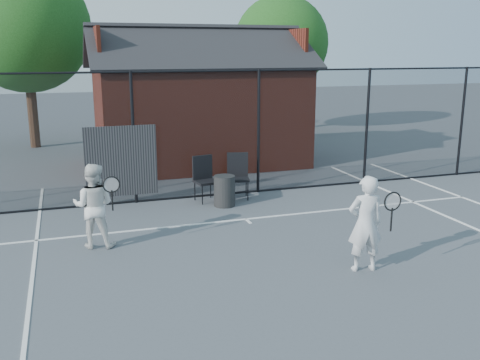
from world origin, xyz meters
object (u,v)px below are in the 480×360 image
object	(u,v)px
chair_left	(206,180)
clubhouse	(198,111)
player_back	(94,206)
chair_right	(238,177)
player_front	(365,223)
waste_bin	(224,191)

from	to	relation	value
chair_left	clubhouse	bearing A→B (deg)	67.15
player_back	chair_right	distance (m)	4.09
clubhouse	player_front	world-z (taller)	clubhouse
chair_right	waste_bin	size ratio (longest dim) A/B	1.50
player_front	waste_bin	size ratio (longest dim) A/B	2.23
waste_bin	chair_left	bearing A→B (deg)	119.89
player_front	chair_right	bearing A→B (deg)	97.08
clubhouse	player_front	distance (m)	9.12
player_front	chair_right	xyz separation A→B (m)	(-0.58, 4.68, -0.26)
player_front	chair_left	world-z (taller)	player_front
player_back	waste_bin	world-z (taller)	player_back
player_back	waste_bin	distance (m)	3.43
player_front	player_back	distance (m)	4.69
clubhouse	chair_right	size ratio (longest dim) A/B	6.21
player_back	player_front	bearing A→B (deg)	-31.40
chair_right	clubhouse	bearing A→B (deg)	101.43
clubhouse	waste_bin	world-z (taller)	clubhouse
player_back	chair_left	xyz separation A→B (m)	(2.65, 2.23, -0.25)
chair_right	waste_bin	bearing A→B (deg)	-121.08
player_front	waste_bin	xyz separation A→B (m)	(-1.07, 4.18, -0.43)
clubhouse	player_back	world-z (taller)	clubhouse
player_back	chair_left	size ratio (longest dim) A/B	1.47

